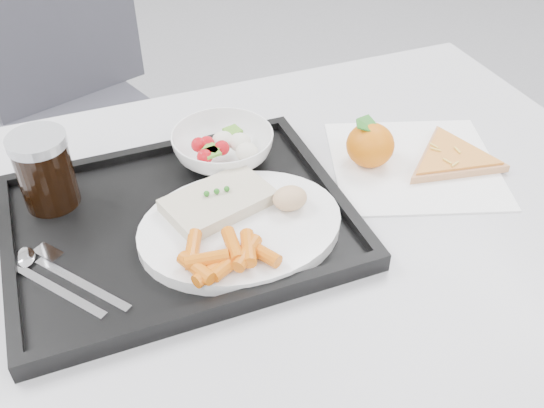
% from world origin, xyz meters
% --- Properties ---
extents(table, '(1.20, 0.80, 0.75)m').
position_xyz_m(table, '(0.00, 0.30, 0.68)').
color(table, '#BBBBBD').
rests_on(table, ground).
extents(chair, '(0.54, 0.54, 0.93)m').
position_xyz_m(chair, '(-0.15, 1.17, 0.54)').
color(chair, '#393941').
rests_on(chair, ground).
extents(tray, '(0.45, 0.35, 0.03)m').
position_xyz_m(tray, '(-0.08, 0.34, 0.76)').
color(tray, black).
rests_on(tray, table).
extents(dinner_plate, '(0.27, 0.27, 0.02)m').
position_xyz_m(dinner_plate, '(-0.01, 0.29, 0.77)').
color(dinner_plate, white).
rests_on(dinner_plate, tray).
extents(fish_fillet, '(0.16, 0.12, 0.03)m').
position_xyz_m(fish_fillet, '(-0.03, 0.33, 0.79)').
color(fish_fillet, beige).
rests_on(fish_fillet, dinner_plate).
extents(bread_roll, '(0.05, 0.04, 0.03)m').
position_xyz_m(bread_roll, '(0.06, 0.29, 0.80)').
color(bread_roll, tan).
rests_on(bread_roll, dinner_plate).
extents(salad_bowl, '(0.15, 0.15, 0.05)m').
position_xyz_m(salad_bowl, '(0.02, 0.45, 0.79)').
color(salad_bowl, white).
rests_on(salad_bowl, tray).
extents(cola_glass, '(0.08, 0.08, 0.11)m').
position_xyz_m(cola_glass, '(-0.23, 0.44, 0.82)').
color(cola_glass, black).
rests_on(cola_glass, tray).
extents(cutlery, '(0.13, 0.16, 0.01)m').
position_xyz_m(cutlery, '(-0.25, 0.30, 0.77)').
color(cutlery, silver).
rests_on(cutlery, tray).
extents(napkin, '(0.31, 0.31, 0.00)m').
position_xyz_m(napkin, '(0.29, 0.35, 0.75)').
color(napkin, white).
rests_on(napkin, table).
extents(tangerine, '(0.09, 0.09, 0.07)m').
position_xyz_m(tangerine, '(0.23, 0.38, 0.79)').
color(tangerine, '#FFA600').
rests_on(tangerine, napkin).
extents(pizza_slice, '(0.23, 0.23, 0.02)m').
position_xyz_m(pizza_slice, '(0.35, 0.33, 0.76)').
color(pizza_slice, tan).
rests_on(pizza_slice, napkin).
extents(carrot_pile, '(0.12, 0.09, 0.03)m').
position_xyz_m(carrot_pile, '(-0.05, 0.22, 0.80)').
color(carrot_pile, '#D4610E').
rests_on(carrot_pile, dinner_plate).
extents(salad_contents, '(0.09, 0.08, 0.03)m').
position_xyz_m(salad_contents, '(0.02, 0.44, 0.80)').
color(salad_contents, '#B30C13').
rests_on(salad_contents, salad_bowl).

